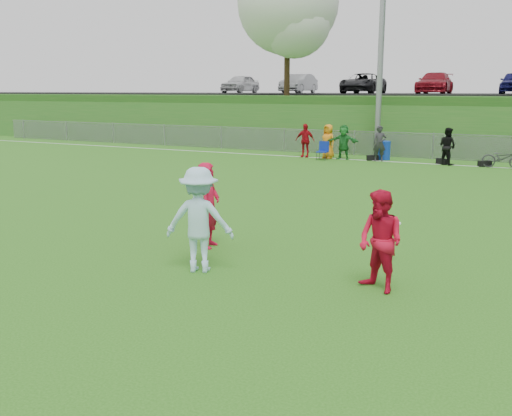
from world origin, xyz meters
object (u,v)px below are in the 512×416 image
Objects in this scene: frisbee at (394,223)px; player_blue at (199,220)px; player_red_center at (381,241)px; player_red_left at (209,205)px; bicycle at (503,158)px; recycling_bin at (384,150)px.

player_blue is at bearing -146.98° from frisbee.
player_red_center is at bearing -85.01° from frisbee.
bicycle is at bearing -26.90° from player_red_left.
bicycle is at bearing 115.96° from player_red_center.
player_red_left is 1.69m from player_blue.
player_red_center is 17.84m from bicycle.
frisbee is (3.18, 2.07, -0.17)m from player_blue.
player_blue is 3.79m from frisbee.
frisbee is at bearing -92.37° from player_red_left.
player_red_left is 0.94× the size of player_blue.
player_red_left is at bearing -166.65° from player_red_center.
player_red_center is 1.02× the size of bicycle.
bicycle is at bearing 86.02° from frisbee.
bicycle reaches higher than frisbee.
player_red_center reaches higher than recycling_bin.
recycling_bin is at bearing 132.49° from player_red_center.
player_blue is at bearing -86.69° from recycling_bin.
frisbee is 17.44m from recycling_bin.
player_blue is 7.34× the size of frisbee.
player_blue reaches higher than player_red_center.
player_red_center is 1.92× the size of recycling_bin.
player_red_left is at bearing -172.16° from frisbee.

